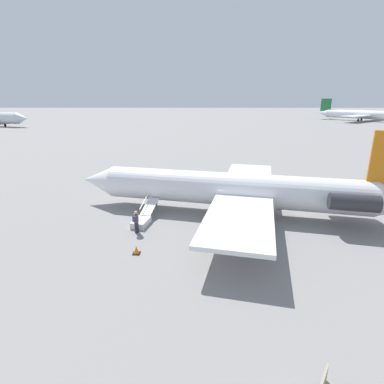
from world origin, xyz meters
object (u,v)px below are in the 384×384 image
(airplane_far_right, at_px, (368,115))
(passenger, at_px, (136,220))
(airplane_main, at_px, (243,190))
(boarding_stairs, at_px, (143,219))

(airplane_far_right, xyz_separation_m, passenger, (79.86, 114.04, -1.81))
(airplane_main, height_order, passenger, airplane_main)
(airplane_far_right, height_order, boarding_stairs, airplane_far_right)
(airplane_far_right, bearing_deg, boarding_stairs, -75.36)
(airplane_far_right, height_order, passenger, airplane_far_right)
(airplane_main, bearing_deg, passenger, 37.24)
(airplane_far_right, xyz_separation_m, boarding_stairs, (79.66, 112.32, -2.43))
(airplane_main, xyz_separation_m, airplane_far_right, (-71.31, -110.19, 0.58))
(boarding_stairs, relative_size, passenger, 2.38)
(airplane_main, bearing_deg, airplane_far_right, -109.93)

